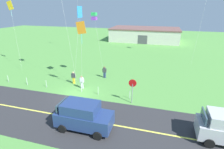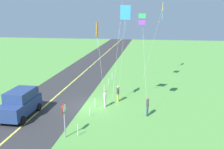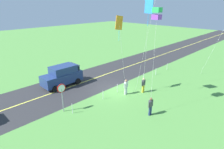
{
  "view_description": "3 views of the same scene",
  "coord_description": "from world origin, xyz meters",
  "px_view_note": "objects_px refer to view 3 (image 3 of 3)",
  "views": [
    {
      "loc": [
        8.51,
        -15.45,
        9.08
      ],
      "look_at": [
        3.83,
        0.84,
        2.46
      ],
      "focal_mm": 28.18,
      "sensor_mm": 36.0,
      "label": 1
    },
    {
      "loc": [
        21.34,
        5.58,
        8.47
      ],
      "look_at": [
        1.81,
        2.52,
        3.56
      ],
      "focal_mm": 40.11,
      "sensor_mm": 36.0,
      "label": 2
    },
    {
      "loc": [
        13.14,
        12.56,
        8.63
      ],
      "look_at": [
        2.39,
        2.0,
        2.91
      ],
      "focal_mm": 29.97,
      "sensor_mm": 36.0,
      "label": 3
    }
  ],
  "objects_px": {
    "stop_sign": "(62,92)",
    "kite_blue_mid": "(157,14)",
    "kite_yellow_high": "(119,24)",
    "person_child_watcher": "(126,86)",
    "person_adult_companion": "(151,106)",
    "kite_red_low": "(149,8)",
    "car_suv_foreground": "(62,75)",
    "person_adult_near": "(143,85)"
  },
  "relations": [
    {
      "from": "stop_sign",
      "to": "kite_yellow_high",
      "type": "height_order",
      "value": "kite_yellow_high"
    },
    {
      "from": "stop_sign",
      "to": "kite_red_low",
      "type": "relative_size",
      "value": 0.28
    },
    {
      "from": "stop_sign",
      "to": "kite_blue_mid",
      "type": "bearing_deg",
      "value": 139.05
    },
    {
      "from": "car_suv_foreground",
      "to": "person_adult_near",
      "type": "distance_m",
      "value": 8.97
    },
    {
      "from": "car_suv_foreground",
      "to": "kite_yellow_high",
      "type": "distance_m",
      "value": 8.78
    },
    {
      "from": "kite_red_low",
      "to": "person_child_watcher",
      "type": "bearing_deg",
      "value": -71.78
    },
    {
      "from": "car_suv_foreground",
      "to": "person_child_watcher",
      "type": "bearing_deg",
      "value": 116.14
    },
    {
      "from": "person_adult_companion",
      "to": "person_child_watcher",
      "type": "xyz_separation_m",
      "value": [
        -1.49,
        -3.9,
        0.0
      ]
    },
    {
      "from": "stop_sign",
      "to": "kite_yellow_high",
      "type": "relative_size",
      "value": 0.33
    },
    {
      "from": "person_adult_near",
      "to": "person_adult_companion",
      "type": "relative_size",
      "value": 1.0
    },
    {
      "from": "kite_red_low",
      "to": "kite_yellow_high",
      "type": "height_order",
      "value": "kite_red_low"
    },
    {
      "from": "person_adult_companion",
      "to": "kite_yellow_high",
      "type": "distance_m",
      "value": 7.56
    },
    {
      "from": "kite_red_low",
      "to": "kite_blue_mid",
      "type": "height_order",
      "value": "kite_red_low"
    },
    {
      "from": "car_suv_foreground",
      "to": "kite_blue_mid",
      "type": "relative_size",
      "value": 0.52
    },
    {
      "from": "person_adult_companion",
      "to": "person_child_watcher",
      "type": "distance_m",
      "value": 4.17
    },
    {
      "from": "kite_blue_mid",
      "to": "car_suv_foreground",
      "type": "bearing_deg",
      "value": -74.75
    },
    {
      "from": "stop_sign",
      "to": "person_child_watcher",
      "type": "distance_m",
      "value": 6.49
    },
    {
      "from": "person_adult_companion",
      "to": "kite_red_low",
      "type": "xyz_separation_m",
      "value": [
        -2.06,
        -2.18,
        7.46
      ]
    },
    {
      "from": "stop_sign",
      "to": "kite_blue_mid",
      "type": "xyz_separation_m",
      "value": [
        -5.64,
        4.9,
        6.14
      ]
    },
    {
      "from": "stop_sign",
      "to": "person_child_watcher",
      "type": "xyz_separation_m",
      "value": [
        -6.2,
        1.68,
        -0.94
      ]
    },
    {
      "from": "kite_blue_mid",
      "to": "kite_yellow_high",
      "type": "relative_size",
      "value": 1.09
    },
    {
      "from": "kite_blue_mid",
      "to": "kite_yellow_high",
      "type": "height_order",
      "value": "kite_blue_mid"
    },
    {
      "from": "stop_sign",
      "to": "person_adult_companion",
      "type": "bearing_deg",
      "value": 130.16
    },
    {
      "from": "car_suv_foreground",
      "to": "kite_red_low",
      "type": "bearing_deg",
      "value": 114.57
    },
    {
      "from": "kite_red_low",
      "to": "kite_yellow_high",
      "type": "xyz_separation_m",
      "value": [
        1.14,
        -2.23,
        -1.39
      ]
    },
    {
      "from": "person_adult_companion",
      "to": "kite_yellow_high",
      "type": "height_order",
      "value": "kite_yellow_high"
    },
    {
      "from": "car_suv_foreground",
      "to": "person_adult_companion",
      "type": "bearing_deg",
      "value": 99.4
    },
    {
      "from": "kite_red_low",
      "to": "kite_blue_mid",
      "type": "xyz_separation_m",
      "value": [
        1.12,
        1.5,
        -0.38
      ]
    },
    {
      "from": "person_adult_near",
      "to": "kite_yellow_high",
      "type": "distance_m",
      "value": 6.62
    },
    {
      "from": "stop_sign",
      "to": "person_adult_near",
      "type": "distance_m",
      "value": 8.28
    },
    {
      "from": "kite_yellow_high",
      "to": "person_child_watcher",
      "type": "bearing_deg",
      "value": 137.9
    },
    {
      "from": "stop_sign",
      "to": "person_child_watcher",
      "type": "height_order",
      "value": "stop_sign"
    },
    {
      "from": "person_adult_near",
      "to": "person_child_watcher",
      "type": "relative_size",
      "value": 1.0
    },
    {
      "from": "person_adult_near",
      "to": "kite_yellow_high",
      "type": "xyz_separation_m",
      "value": [
        2.16,
        -1.5,
        6.07
      ]
    },
    {
      "from": "person_adult_companion",
      "to": "kite_blue_mid",
      "type": "distance_m",
      "value": 7.17
    },
    {
      "from": "person_adult_near",
      "to": "person_child_watcher",
      "type": "xyz_separation_m",
      "value": [
        1.59,
        -0.99,
        0.0
      ]
    },
    {
      "from": "person_adult_near",
      "to": "kite_red_low",
      "type": "xyz_separation_m",
      "value": [
        1.03,
        0.73,
        7.46
      ]
    },
    {
      "from": "stop_sign",
      "to": "kite_red_low",
      "type": "height_order",
      "value": "kite_red_low"
    },
    {
      "from": "kite_yellow_high",
      "to": "car_suv_foreground",
      "type": "bearing_deg",
      "value": -66.33
    },
    {
      "from": "kite_blue_mid",
      "to": "person_child_watcher",
      "type": "bearing_deg",
      "value": -99.79
    },
    {
      "from": "car_suv_foreground",
      "to": "kite_red_low",
      "type": "height_order",
      "value": "kite_red_low"
    },
    {
      "from": "stop_sign",
      "to": "car_suv_foreground",
      "type": "bearing_deg",
      "value": -121.29
    }
  ]
}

